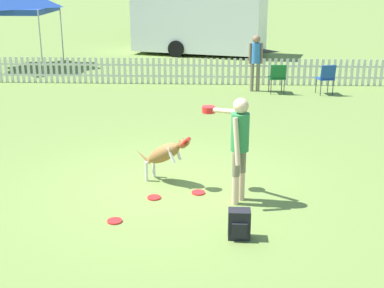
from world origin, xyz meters
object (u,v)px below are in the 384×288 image
backpack_on_grass (239,224)px  frisbee_midfield (198,193)px  equipment_trailer (199,21)px  folding_chair_center (326,77)px  folding_chair_blue_left (277,76)px  handler_person (238,137)px  leaping_dog (165,153)px  frisbee_near_dog (115,221)px  frisbee_near_handler (154,197)px  spectator_standing (256,58)px

backpack_on_grass → frisbee_midfield: bearing=112.1°
equipment_trailer → folding_chair_center: bearing=-47.3°
folding_chair_blue_left → equipment_trailer: bearing=-75.0°
backpack_on_grass → folding_chair_blue_left: bearing=80.7°
handler_person → folding_chair_center: (2.85, 7.56, -0.53)m
leaping_dog → frisbee_near_dog: (-0.61, -1.52, -0.53)m
handler_person → equipment_trailer: bearing=34.6°
handler_person → folding_chair_center: 8.09m
leaping_dog → equipment_trailer: size_ratio=0.17×
equipment_trailer → handler_person: bearing=-71.1°
frisbee_near_dog → backpack_on_grass: (1.80, -0.41, 0.19)m
frisbee_near_dog → folding_chair_blue_left: (3.26, 8.46, 0.51)m
frisbee_near_dog → leaping_dog: bearing=68.2°
frisbee_near_handler → backpack_on_grass: bearing=-44.0°
backpack_on_grass → folding_chair_center: (2.85, 8.79, 0.33)m
backpack_on_grass → folding_chair_blue_left: folding_chair_blue_left is taller
backpack_on_grass → spectator_standing: size_ratio=0.25×
folding_chair_blue_left → equipment_trailer: (-2.52, 7.34, 0.85)m
frisbee_near_handler → folding_chair_blue_left: 8.11m
frisbee_near_dog → spectator_standing: 9.23m
frisbee_near_dog → backpack_on_grass: backpack_on_grass is taller
leaping_dog → equipment_trailer: 14.31m
leaping_dog → spectator_standing: (2.03, 7.28, 0.47)m
frisbee_near_dog → frisbee_midfield: bearing=42.4°
backpack_on_grass → handler_person: bearing=90.0°
folding_chair_center → spectator_standing: bearing=-22.6°
frisbee_midfield → equipment_trailer: size_ratio=0.04×
frisbee_near_dog → frisbee_midfield: same height
frisbee_near_handler → frisbee_midfield: bearing=18.0°
leaping_dog → frisbee_near_handler: 0.85m
backpack_on_grass → spectator_standing: bearing=84.9°
handler_person → folding_chair_blue_left: (1.46, 7.64, -0.54)m
frisbee_near_handler → spectator_standing: 8.28m
frisbee_near_handler → equipment_trailer: size_ratio=0.04×
frisbee_near_dog → spectator_standing: bearing=73.3°
frisbee_midfield → folding_chair_center: folding_chair_center is taller
frisbee_midfield → spectator_standing: size_ratio=0.13×
folding_chair_center → frisbee_midfield: bearing=53.5°
spectator_standing → folding_chair_center: bearing=166.7°
leaping_dog → frisbee_midfield: size_ratio=4.81×
equipment_trailer → folding_chair_blue_left: bearing=-56.2°
backpack_on_grass → spectator_standing: (0.83, 9.20, 0.80)m
spectator_standing → equipment_trailer: 7.27m
frisbee_near_handler → frisbee_near_dog: (-0.48, -0.86, 0.00)m
frisbee_near_handler → frisbee_near_dog: bearing=-119.4°
leaping_dog → frisbee_midfield: 0.90m
frisbee_near_dog → frisbee_midfield: size_ratio=1.00×
leaping_dog → spectator_standing: 7.57m
frisbee_midfield → backpack_on_grass: (0.61, -1.50, 0.19)m
leaping_dog → folding_chair_blue_left: 7.44m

